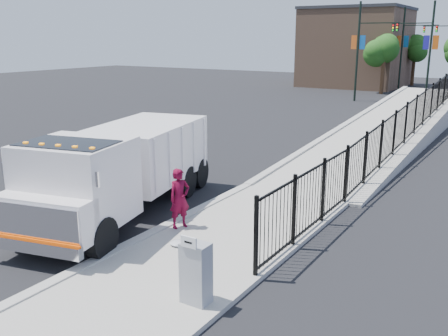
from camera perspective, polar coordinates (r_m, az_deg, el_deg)
The scene contains 16 objects.
ground at distance 14.68m, azimuth -4.95°, elevation -6.18°, with size 120.00×120.00×0.00m, color black.
sidewalk at distance 12.13m, azimuth -3.29°, elevation -10.53°, with size 3.55×12.00×0.12m, color #9E998E.
curb at distance 13.23m, azimuth -10.20°, elevation -8.41°, with size 0.30×12.00×0.16m, color #ADAAA3.
ramp at distance 28.11m, azimuth 18.72°, elevation 3.25°, with size 3.95×24.00×1.70m, color #9E998E.
iron_fence at distance 23.81m, azimuth 19.93°, elevation 3.39°, with size 0.10×28.00×1.80m, color black.
truck at distance 14.98m, azimuth -11.98°, elevation 0.17°, with size 4.26×8.37×2.74m.
worker at distance 13.72m, azimuth -5.09°, elevation -3.48°, with size 0.61×0.40×1.67m, color #5B051F.
utility_cabinet at distance 10.01m, azimuth -3.22°, elevation -11.90°, with size 0.55×0.40×1.25m, color gray.
arrow_sign at distance 9.54m, azimuth -4.05°, elevation -8.45°, with size 0.35×0.04×0.22m, color white.
debris at distance 12.84m, azimuth -5.27°, elevation -8.52°, with size 0.43×0.43×0.11m, color silver.
light_pole_0 at distance 43.42m, azimuth 15.44°, elevation 13.11°, with size 3.77×0.22×8.00m.
light_pole_1 at distance 44.42m, azimuth 22.12°, elevation 12.60°, with size 3.78×0.22×8.00m.
light_pole_2 at distance 53.14m, azimuth 20.00°, elevation 12.97°, with size 3.77×0.22×8.00m.
tree_0 at distance 49.71m, azimuth 17.87°, elevation 12.60°, with size 2.68×2.68×5.34m.
tree_2 at distance 59.67m, azimuth 21.01°, elevation 12.58°, with size 2.56×2.56×5.28m.
building at distance 57.60m, azimuth 14.85°, elevation 13.06°, with size 10.00×10.00×8.00m, color #8C664C.
Camera 1 is at (8.29, -10.93, 5.24)m, focal length 40.00 mm.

